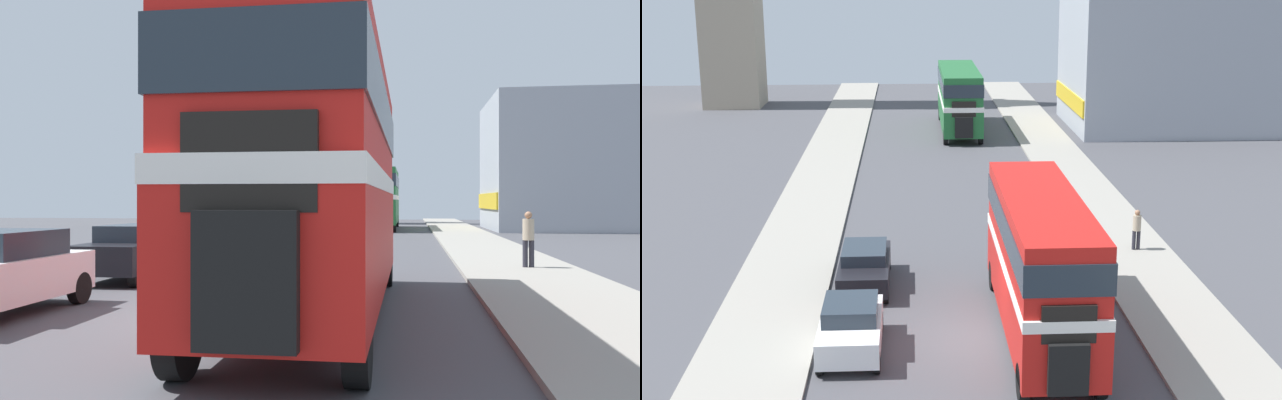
% 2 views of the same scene
% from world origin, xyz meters
% --- Properties ---
extents(ground_plane, '(120.00, 120.00, 0.00)m').
position_xyz_m(ground_plane, '(0.00, 0.00, 0.00)').
color(ground_plane, '#47474C').
extents(sidewalk_right, '(3.50, 120.00, 0.12)m').
position_xyz_m(sidewalk_right, '(6.75, 0.00, 0.06)').
color(sidewalk_right, gray).
rests_on(sidewalk_right, ground_plane).
extents(sidewalk_left, '(3.50, 120.00, 0.12)m').
position_xyz_m(sidewalk_left, '(-6.75, 0.00, 0.06)').
color(sidewalk_left, gray).
rests_on(sidewalk_left, ground_plane).
extents(double_decker_bus, '(2.39, 10.35, 4.50)m').
position_xyz_m(double_decker_bus, '(1.95, 0.17, 2.65)').
color(double_decker_bus, red).
rests_on(double_decker_bus, ground_plane).
extents(bus_distant, '(2.57, 11.21, 4.33)m').
position_xyz_m(bus_distant, '(1.38, 35.17, 2.57)').
color(bus_distant, '#1E602D').
rests_on(bus_distant, ground_plane).
extents(car_parked_near, '(1.82, 3.92, 1.54)m').
position_xyz_m(car_parked_near, '(-3.87, -0.67, 0.79)').
color(car_parked_near, white).
rests_on(car_parked_near, ground_plane).
extents(car_parked_mid, '(1.78, 4.41, 1.43)m').
position_xyz_m(car_parked_mid, '(-3.72, 4.98, 0.75)').
color(car_parked_mid, black).
rests_on(car_parked_mid, ground_plane).
extents(pedestrian_walking, '(0.33, 0.33, 1.65)m').
position_xyz_m(pedestrian_walking, '(7.04, 8.17, 1.05)').
color(pedestrian_walking, '#282833').
rests_on(pedestrian_walking, sidewalk_right).
extents(shop_building_block, '(15.02, 11.14, 9.46)m').
position_xyz_m(shop_building_block, '(16.72, 36.21, 4.73)').
color(shop_building_block, '#999EA8').
rests_on(shop_building_block, ground_plane).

